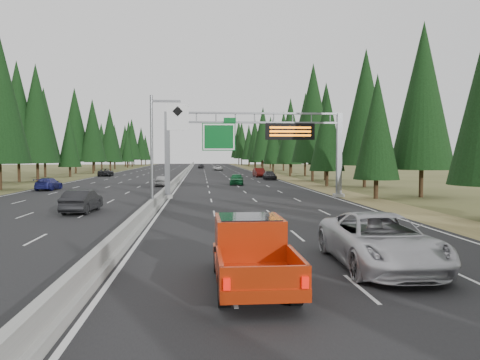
# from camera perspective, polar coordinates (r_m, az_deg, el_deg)

# --- Properties ---
(road) EXTENTS (32.00, 260.00, 0.08)m
(road) POSITION_cam_1_polar(r_m,az_deg,el_deg) (87.76, -6.99, 0.45)
(road) COLOR black
(road) RESTS_ON ground
(shoulder_right) EXTENTS (3.60, 260.00, 0.06)m
(shoulder_right) POSITION_cam_1_polar(r_m,az_deg,el_deg) (88.88, 4.55, 0.49)
(shoulder_right) COLOR olive
(shoulder_right) RESTS_ON ground
(shoulder_left) EXTENTS (3.60, 260.00, 0.06)m
(shoulder_left) POSITION_cam_1_polar(r_m,az_deg,el_deg) (90.21, -18.36, 0.38)
(shoulder_left) COLOR #484C23
(shoulder_left) RESTS_ON ground
(median_barrier) EXTENTS (0.70, 260.00, 0.85)m
(median_barrier) POSITION_cam_1_polar(r_m,az_deg,el_deg) (87.74, -6.99, 0.69)
(median_barrier) COLOR gray
(median_barrier) RESTS_ON road
(sign_gantry) EXTENTS (16.75, 0.98, 7.80)m
(sign_gantry) POSITION_cam_1_polar(r_m,az_deg,el_deg) (42.87, 2.65, 4.77)
(sign_gantry) COLOR slate
(sign_gantry) RESTS_ON road
(hov_sign_pole) EXTENTS (2.80, 0.50, 8.00)m
(hov_sign_pole) POSITION_cam_1_polar(r_m,az_deg,el_deg) (32.70, -9.70, 4.32)
(hov_sign_pole) COLOR slate
(hov_sign_pole) RESTS_ON road
(tree_row_right) EXTENTS (12.33, 242.20, 18.81)m
(tree_row_right) POSITION_cam_1_polar(r_m,az_deg,el_deg) (88.28, 7.54, 6.54)
(tree_row_right) COLOR black
(tree_row_right) RESTS_ON ground
(tree_row_left) EXTENTS (12.01, 239.94, 18.90)m
(tree_row_left) POSITION_cam_1_polar(r_m,az_deg,el_deg) (84.09, -22.47, 6.35)
(tree_row_left) COLOR black
(tree_row_left) RESTS_ON ground
(silver_minivan) EXTENTS (3.26, 6.75, 1.85)m
(silver_minivan) POSITION_cam_1_polar(r_m,az_deg,el_deg) (17.05, 16.71, -7.09)
(silver_minivan) COLOR silver
(silver_minivan) RESTS_ON road
(red_pickup) EXTENTS (2.16, 6.04, 1.97)m
(red_pickup) POSITION_cam_1_polar(r_m,az_deg,el_deg) (14.45, 1.27, -8.12)
(red_pickup) COLOR black
(red_pickup) RESTS_ON road
(car_ahead_green) EXTENTS (2.17, 4.58, 1.51)m
(car_ahead_green) POSITION_cam_1_polar(r_m,az_deg,el_deg) (61.53, -0.42, 0.12)
(car_ahead_green) COLOR #14592D
(car_ahead_green) RESTS_ON road
(car_ahead_dkred) EXTENTS (1.98, 4.93, 1.59)m
(car_ahead_dkred) POSITION_cam_1_polar(r_m,az_deg,el_deg) (83.91, 2.36, 0.92)
(car_ahead_dkred) COLOR #5C100D
(car_ahead_dkred) RESTS_ON road
(car_ahead_dkgrey) EXTENTS (2.00, 4.70, 1.35)m
(car_ahead_dkgrey) POSITION_cam_1_polar(r_m,az_deg,el_deg) (74.53, 3.62, 0.56)
(car_ahead_dkgrey) COLOR black
(car_ahead_dkgrey) RESTS_ON road
(car_ahead_white) EXTENTS (2.57, 4.87, 1.31)m
(car_ahead_white) POSITION_cam_1_polar(r_m,az_deg,el_deg) (120.05, -2.72, 1.49)
(car_ahead_white) COLOR silver
(car_ahead_white) RESTS_ON road
(car_ahead_far) EXTENTS (2.00, 4.36, 1.45)m
(car_ahead_far) POSITION_cam_1_polar(r_m,az_deg,el_deg) (139.22, -4.76, 1.72)
(car_ahead_far) COLOR black
(car_ahead_far) RESTS_ON road
(car_onc_near) EXTENTS (1.89, 4.77, 1.54)m
(car_onc_near) POSITION_cam_1_polar(r_m,az_deg,el_deg) (33.53, -18.72, -2.45)
(car_onc_near) COLOR black
(car_onc_near) RESTS_ON road
(car_onc_blue) EXTENTS (2.06, 4.77, 1.37)m
(car_onc_blue) POSITION_cam_1_polar(r_m,az_deg,el_deg) (56.48, -22.31, -0.44)
(car_onc_blue) COLOR navy
(car_onc_blue) RESTS_ON road
(car_onc_white) EXTENTS (1.84, 4.17, 1.39)m
(car_onc_white) POSITION_cam_1_polar(r_m,az_deg,el_deg) (59.97, -9.44, -0.05)
(car_onc_white) COLOR beige
(car_onc_white) RESTS_ON road
(car_onc_far) EXTENTS (2.60, 5.23, 1.42)m
(car_onc_far) POSITION_cam_1_polar(r_m,az_deg,el_deg) (90.48, -16.04, 0.91)
(car_onc_far) COLOR black
(car_onc_far) RESTS_ON road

